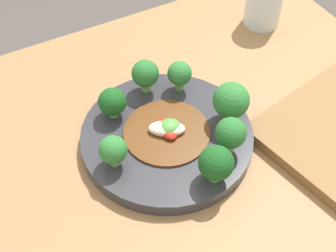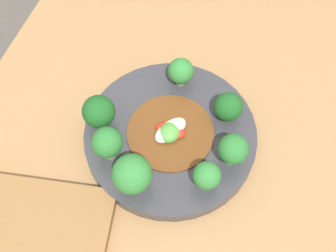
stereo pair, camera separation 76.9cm
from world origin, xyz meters
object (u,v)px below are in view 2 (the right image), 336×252
object	(u,v)px
broccoli_north	(233,149)
broccoli_northeast	(207,176)
broccoli_south	(100,110)
broccoli_northwest	(228,107)
broccoli_west	(181,71)
plate	(168,136)
broccoli_southeast	(107,143)
broccoli_east	(132,174)
stirfry_center	(169,131)

from	to	relation	value
broccoli_north	broccoli_northeast	bearing A→B (deg)	-25.32
broccoli_south	broccoli_northwest	bearing A→B (deg)	111.84
broccoli_north	broccoli_west	distance (m)	0.16
broccoli_northwest	plate	bearing A→B (deg)	-53.75
broccoli_northeast	plate	bearing A→B (deg)	-128.97
plate	broccoli_north	size ratio (longest dim) A/B	4.47
broccoli_west	broccoli_southeast	world-z (taller)	broccoli_southeast
broccoli_north	broccoli_south	distance (m)	0.21
broccoli_southeast	broccoli_south	bearing A→B (deg)	-145.82
broccoli_north	broccoli_east	size ratio (longest dim) A/B	0.85
plate	broccoli_southeast	xyz separation A→B (m)	(0.07, -0.07, 0.05)
broccoli_south	broccoli_northeast	bearing A→B (deg)	75.03
broccoli_southeast	plate	bearing A→B (deg)	132.94
broccoli_northwest	stirfry_center	bearing A→B (deg)	-52.98
plate	broccoli_northeast	bearing A→B (deg)	51.03
broccoli_south	broccoli_north	bearing A→B (deg)	90.42
broccoli_south	stirfry_center	xyz separation A→B (m)	(-0.01, 0.11, -0.03)
plate	broccoli_west	xyz separation A→B (m)	(-0.10, -0.01, 0.04)
plate	broccoli_northeast	size ratio (longest dim) A/B	4.87
broccoli_west	broccoli_southeast	bearing A→B (deg)	-19.94
broccoli_east	broccoli_south	bearing A→B (deg)	-134.55
broccoli_east	broccoli_northeast	world-z (taller)	broccoli_east
broccoli_northwest	stirfry_center	distance (m)	0.10
broccoli_southeast	broccoli_northwest	xyz separation A→B (m)	(-0.12, 0.15, -0.01)
broccoli_east	broccoli_south	xyz separation A→B (m)	(-0.09, -0.09, -0.01)
broccoli_west	stirfry_center	size ratio (longest dim) A/B	0.39
broccoli_east	broccoli_northwest	world-z (taller)	broccoli_east
broccoli_north	plate	bearing A→B (deg)	-97.75
broccoli_northeast	broccoli_southeast	distance (m)	0.15
broccoli_northeast	stirfry_center	world-z (taller)	broccoli_northeast
broccoli_east	stirfry_center	world-z (taller)	broccoli_east
broccoli_south	broccoli_southeast	bearing A→B (deg)	34.18
broccoli_northwest	broccoli_west	bearing A→B (deg)	-113.12
broccoli_north	stirfry_center	distance (m)	0.11
plate	broccoli_south	distance (m)	0.12
broccoli_west	stirfry_center	distance (m)	0.10
broccoli_west	broccoli_south	bearing A→B (deg)	-39.61
broccoli_northeast	broccoli_south	xyz separation A→B (m)	(-0.05, -0.18, 0.00)
broccoli_north	broccoli_northwest	bearing A→B (deg)	-159.68
stirfry_center	broccoli_east	bearing A→B (deg)	-10.62
broccoli_east	broccoli_northeast	bearing A→B (deg)	110.02
broccoli_southeast	stirfry_center	world-z (taller)	broccoli_southeast
broccoli_west	broccoli_southeast	size ratio (longest dim) A/B	0.84
broccoli_south	broccoli_northwest	size ratio (longest dim) A/B	1.16
plate	broccoli_east	xyz separation A→B (m)	(0.10, -0.02, 0.05)
plate	broccoli_south	xyz separation A→B (m)	(0.02, -0.10, 0.05)
plate	broccoli_southeast	world-z (taller)	broccoli_southeast
broccoli_south	broccoli_northwest	distance (m)	0.20
plate	broccoli_west	distance (m)	0.11
broccoli_south	broccoli_northwest	world-z (taller)	broccoli_south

